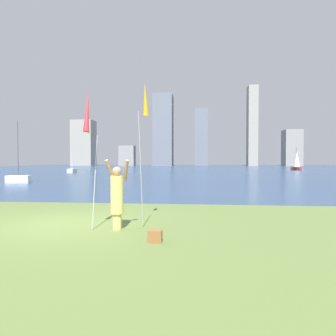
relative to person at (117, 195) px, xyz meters
The scene contains 14 objects.
ground 51.51m from the person, 92.02° to the left, with size 120.00×138.00×0.12m.
person is the anchor object (origin of this frame).
kite_flag_left 2.26m from the person, 144.96° to the right, with size 0.16×0.96×3.69m.
kite_flag_right 2.81m from the person, 49.54° to the left, with size 0.16×1.26×4.18m.
bag 1.92m from the person, 45.12° to the right, with size 0.32×0.22×0.28m.
sailboat_0 41.15m from the person, 114.84° to the left, with size 1.09×2.36×3.43m.
sailboat_2 20.68m from the person, 128.69° to the left, with size 1.98×1.14×5.23m.
sailboat_5 57.38m from the person, 67.93° to the left, with size 1.65×2.51×4.53m.
skyline_tower_0 107.56m from the person, 111.59° to the left, with size 7.68×6.58×16.52m.
skyline_tower_1 102.51m from the person, 103.09° to the left, with size 5.53×3.86×7.22m.
skyline_tower_2 97.85m from the person, 95.70° to the left, with size 6.57×7.48×24.64m.
skyline_tower_3 101.02m from the person, 87.98° to the left, with size 4.55×6.00×20.10m.
skyline_tower_4 101.76m from the person, 77.99° to the left, with size 3.22×4.93×27.43m.
skyline_tower_5 107.26m from the person, 70.89° to the left, with size 5.77×6.15×12.51m.
Camera 1 is at (4.01, -8.62, 1.89)m, focal length 32.35 mm.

